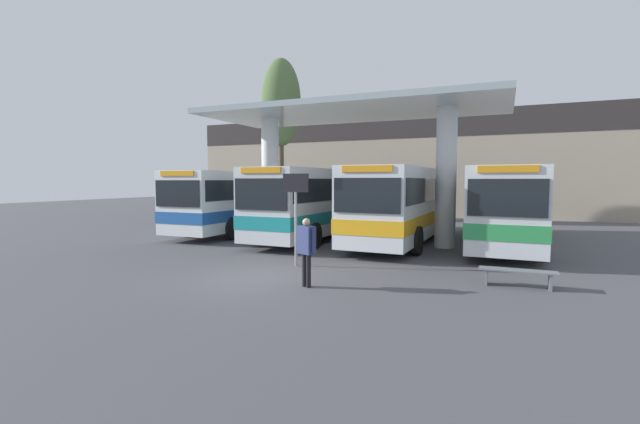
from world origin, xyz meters
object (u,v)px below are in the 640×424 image
at_px(waiting_bench_near_pillar, 518,274).
at_px(poplar_tree_behind_left, 281,104).
at_px(transit_bus_left_bay, 249,198).
at_px(transit_bus_center_bay, 320,200).
at_px(parked_car_street, 400,205).
at_px(transit_bus_right_bay, 406,201).
at_px(pedestrian_waiting, 306,245).
at_px(transit_bus_far_right_bay, 508,203).
at_px(info_sign_platform, 296,200).

relative_size(waiting_bench_near_pillar, poplar_tree_behind_left, 0.17).
distance_m(transit_bus_left_bay, transit_bus_center_bay, 4.79).
relative_size(transit_bus_left_bay, waiting_bench_near_pillar, 6.00).
relative_size(transit_bus_center_bay, parked_car_street, 2.42).
height_order(poplar_tree_behind_left, parked_car_street, poplar_tree_behind_left).
height_order(transit_bus_center_bay, transit_bus_right_bay, transit_bus_right_bay).
bearing_deg(transit_bus_right_bay, pedestrian_waiting, 87.85).
bearing_deg(waiting_bench_near_pillar, transit_bus_far_right_bay, 91.71).
bearing_deg(transit_bus_center_bay, pedestrian_waiting, 111.79).
relative_size(transit_bus_left_bay, info_sign_platform, 3.80).
bearing_deg(transit_bus_left_bay, transit_bus_right_bay, 174.89).
relative_size(transit_bus_far_right_bay, parked_car_street, 2.58).
bearing_deg(pedestrian_waiting, transit_bus_center_bay, 135.89).
relative_size(transit_bus_far_right_bay, poplar_tree_behind_left, 1.05).
xyz_separation_m(transit_bus_right_bay, pedestrian_waiting, (-0.56, -9.46, -0.76)).
xyz_separation_m(poplar_tree_behind_left, parked_car_street, (7.65, 3.64, -7.12)).
relative_size(poplar_tree_behind_left, parked_car_street, 2.46).
xyz_separation_m(transit_bus_right_bay, parked_car_street, (-2.74, 10.93, -0.82)).
distance_m(transit_bus_left_bay, info_sign_platform, 10.41).
distance_m(transit_bus_left_bay, poplar_tree_behind_left, 9.24).
bearing_deg(info_sign_platform, pedestrian_waiting, -57.71).
xyz_separation_m(transit_bus_center_bay, waiting_bench_near_pillar, (8.72, -7.10, -1.51)).
bearing_deg(info_sign_platform, parked_car_street, 92.21).
xyz_separation_m(transit_bus_far_right_bay, pedestrian_waiting, (-4.85, -10.37, -0.73)).
height_order(pedestrian_waiting, poplar_tree_behind_left, poplar_tree_behind_left).
height_order(transit_bus_left_bay, transit_bus_right_bay, transit_bus_right_bay).
xyz_separation_m(transit_bus_center_bay, transit_bus_far_right_bay, (8.47, 1.09, -0.02)).
height_order(transit_bus_left_bay, waiting_bench_near_pillar, transit_bus_left_bay).
bearing_deg(info_sign_platform, transit_bus_left_bay, 131.08).
relative_size(waiting_bench_near_pillar, info_sign_platform, 0.63).
bearing_deg(transit_bus_left_bay, poplar_tree_behind_left, -77.34).
height_order(transit_bus_right_bay, info_sign_platform, transit_bus_right_bay).
xyz_separation_m(transit_bus_far_right_bay, poplar_tree_behind_left, (-14.68, 6.37, 6.33)).
bearing_deg(transit_bus_center_bay, transit_bus_far_right_bay, -172.23).
xyz_separation_m(transit_bus_center_bay, info_sign_platform, (2.13, -6.93, 0.29)).
bearing_deg(poplar_tree_behind_left, info_sign_platform, -59.89).
relative_size(transit_bus_left_bay, pedestrian_waiting, 6.33).
distance_m(info_sign_platform, poplar_tree_behind_left, 17.68).
bearing_deg(waiting_bench_near_pillar, transit_bus_center_bay, 140.81).
relative_size(transit_bus_right_bay, transit_bus_far_right_bay, 0.96).
xyz_separation_m(transit_bus_right_bay, poplar_tree_behind_left, (-10.39, 7.29, 6.30)).
bearing_deg(transit_bus_left_bay, parked_car_street, -121.41).
height_order(info_sign_platform, poplar_tree_behind_left, poplar_tree_behind_left).
xyz_separation_m(waiting_bench_near_pillar, pedestrian_waiting, (-5.09, -2.18, 0.76)).
bearing_deg(poplar_tree_behind_left, parked_car_street, 25.48).
bearing_deg(pedestrian_waiting, parked_car_street, 120.68).
relative_size(pedestrian_waiting, parked_car_street, 0.39).
bearing_deg(transit_bus_far_right_bay, transit_bus_center_bay, 7.92).
bearing_deg(transit_bus_right_bay, parked_car_street, -74.67).
height_order(transit_bus_far_right_bay, parked_car_street, transit_bus_far_right_bay).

